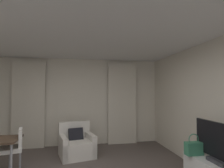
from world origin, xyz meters
name	(u,v)px	position (x,y,z in m)	size (l,w,h in m)	color
wall_window	(78,102)	(0.00, 3.03, 1.30)	(5.12, 0.06, 2.60)	beige
ceiling	(77,23)	(0.00, 0.00, 2.63)	(5.12, 6.12, 0.06)	white
curtain_left_panel	(28,104)	(-1.38, 2.90, 1.25)	(0.90, 0.06, 2.50)	beige
curtain_right_panel	(122,103)	(1.38, 2.90, 1.25)	(0.90, 0.06, 2.50)	beige
armchair	(76,145)	(-0.02, 2.05, 0.27)	(0.96, 0.95, 0.82)	silver
desk_chair	(13,154)	(-1.22, 1.20, 0.39)	(0.49, 0.49, 0.88)	gray
tv_flatscreen	(219,144)	(2.18, -0.17, 0.80)	(0.20, 1.03, 0.63)	#333338
handbag_primary	(194,148)	(2.02, 0.24, 0.63)	(0.30, 0.14, 0.37)	#387F5B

